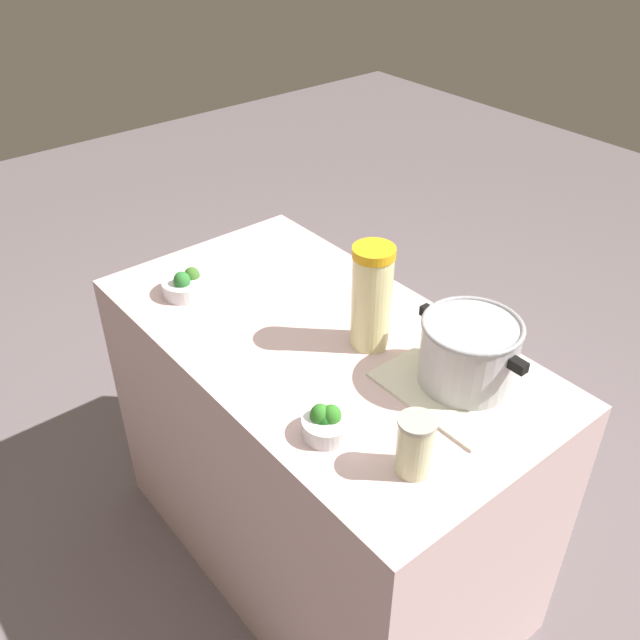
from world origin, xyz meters
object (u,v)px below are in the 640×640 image
broccoli_bowl_front (326,423)px  broccoli_bowl_center (186,285)px  cooking_pot (469,351)px  mason_jar (415,445)px  lemonade_pitcher (372,297)px

broccoli_bowl_front → broccoli_bowl_center: bearing=175.5°
cooking_pot → broccoli_bowl_center: size_ratio=2.27×
mason_jar → broccoli_bowl_center: (-0.86, -0.02, -0.04)m
lemonade_pitcher → broccoli_bowl_front: lemonade_pitcher is taller
mason_jar → broccoli_bowl_center: mason_jar is taller
lemonade_pitcher → broccoli_bowl_center: lemonade_pitcher is taller
lemonade_pitcher → broccoli_bowl_front: 0.36m
lemonade_pitcher → broccoli_bowl_front: (0.18, -0.29, -0.11)m
cooking_pot → broccoli_bowl_center: 0.81m
mason_jar → broccoli_bowl_center: bearing=-178.9°
lemonade_pitcher → broccoli_bowl_front: size_ratio=2.55×
broccoli_bowl_front → broccoli_bowl_center: broccoli_bowl_center is taller
cooking_pot → broccoli_bowl_front: cooking_pot is taller
cooking_pot → broccoli_bowl_center: (-0.75, -0.31, -0.06)m
cooking_pot → mason_jar: bearing=-68.1°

